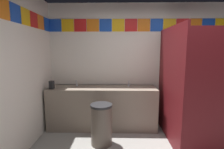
# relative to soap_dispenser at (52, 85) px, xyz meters

# --- Properties ---
(wall_back) EXTENTS (4.31, 0.09, 2.60)m
(wall_back) POSITION_rel_soap_dispenser_xyz_m (1.99, 0.49, 0.37)
(wall_back) COLOR silver
(wall_back) RESTS_ON ground_plane
(vanity_counter) EXTENTS (2.21, 0.57, 0.86)m
(vanity_counter) POSITION_rel_soap_dispenser_xyz_m (0.99, 0.17, -0.50)
(vanity_counter) COLOR gray
(vanity_counter) RESTS_ON ground_plane
(faucet_left) EXTENTS (0.04, 0.10, 0.14)m
(faucet_left) POSITION_rel_soap_dispenser_xyz_m (0.44, 0.25, -0.03)
(faucet_left) COLOR silver
(faucet_left) RESTS_ON vanity_counter
(faucet_right) EXTENTS (0.04, 0.10, 0.14)m
(faucet_right) POSITION_rel_soap_dispenser_xyz_m (1.54, 0.25, -0.03)
(faucet_right) COLOR silver
(faucet_right) RESTS_ON vanity_counter
(soap_dispenser) EXTENTS (0.09, 0.09, 0.16)m
(soap_dispenser) POSITION_rel_soap_dispenser_xyz_m (0.00, 0.00, 0.00)
(soap_dispenser) COLOR black
(soap_dispenser) RESTS_ON vanity_counter
(stall_divider) EXTENTS (0.92, 1.38, 2.03)m
(stall_divider) POSITION_rel_soap_dispenser_xyz_m (2.41, -0.49, 0.08)
(stall_divider) COLOR maroon
(stall_divider) RESTS_ON ground_plane
(toilet) EXTENTS (0.39, 0.49, 0.74)m
(toilet) POSITION_rel_soap_dispenser_xyz_m (2.85, 0.04, -0.64)
(toilet) COLOR white
(toilet) RESTS_ON ground_plane
(trash_bin) EXTENTS (0.37, 0.37, 0.72)m
(trash_bin) POSITION_rel_soap_dispenser_xyz_m (1.03, -0.50, -0.58)
(trash_bin) COLOR brown
(trash_bin) RESTS_ON ground_plane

